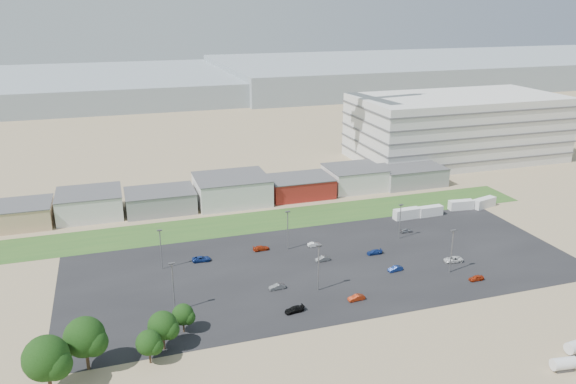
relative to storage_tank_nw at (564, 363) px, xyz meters
name	(u,v)px	position (x,y,z in m)	size (l,w,h in m)	color
ground	(337,311)	(-28.93, 29.64, -1.26)	(700.00, 700.00, 0.00)	#988461
parking_lot	(324,265)	(-23.93, 49.64, -1.26)	(120.00, 50.00, 0.01)	black
grass_strip	(267,221)	(-28.93, 81.64, -1.25)	(160.00, 16.00, 0.02)	#2C5921
hills_backdrop	(221,82)	(11.07, 344.64, 3.24)	(700.00, 200.00, 9.00)	gray
building_row	(196,193)	(-45.93, 100.64, 2.74)	(170.00, 20.00, 8.00)	silver
parking_garage	(456,127)	(61.07, 124.64, 11.24)	(80.00, 40.00, 25.00)	silver
storage_tank_nw	(564,363)	(0.00, 0.00, 0.00)	(4.21, 2.11, 2.53)	silver
box_trailer_a	(407,214)	(9.88, 70.96, 0.21)	(7.88, 2.46, 2.96)	silver
box_trailer_b	(430,211)	(17.49, 70.92, 0.15)	(7.55, 2.36, 2.83)	silver
box_trailer_c	(461,205)	(29.22, 72.72, 0.13)	(7.45, 2.33, 2.80)	silver
box_trailer_d	(484,203)	(36.99, 72.01, 0.20)	(7.80, 2.44, 2.92)	silver
tree_far_left	(47,363)	(-82.18, 20.19, 4.52)	(7.71, 7.71, 11.56)	black
tree_left	(85,341)	(-76.61, 25.02, 4.24)	(7.34, 7.34, 11.01)	black
tree_mid	(149,345)	(-66.46, 23.53, 2.28)	(4.73, 4.73, 7.10)	black
tree_right	(163,328)	(-63.72, 26.97, 2.95)	(5.62, 5.62, 8.44)	black
tree_near	(183,317)	(-59.58, 31.45, 2.02)	(4.38, 4.38, 6.56)	black
lightpole_front_l	(173,287)	(-60.26, 39.55, 4.10)	(1.26, 0.53, 10.72)	slate
lightpole_front_m	(318,268)	(-29.66, 38.81, 4.08)	(1.26, 0.52, 10.69)	slate
lightpole_front_r	(451,251)	(2.32, 37.50, 4.00)	(1.24, 0.52, 10.52)	slate
lightpole_back_l	(161,250)	(-60.67, 59.71, 3.64)	(1.15, 0.48, 9.81)	slate
lightpole_back_m	(288,230)	(-29.37, 61.16, 3.86)	(1.20, 0.50, 10.24)	slate
lightpole_back_r	(400,222)	(0.68, 58.60, 3.51)	(1.12, 0.47, 9.56)	slate
parked_car_0	(453,259)	(6.20, 41.97, -0.63)	(2.11, 4.58, 1.27)	silver
parked_car_1	(395,269)	(-9.34, 41.86, -0.67)	(1.26, 3.62, 1.19)	navy
parked_car_2	(476,278)	(5.72, 32.16, -0.67)	(1.41, 3.51, 1.19)	#9B290E
parked_car_3	(294,309)	(-37.42, 31.79, -0.67)	(1.66, 4.09, 1.19)	black
parked_car_4	(277,287)	(-37.96, 42.01, -0.67)	(1.25, 3.59, 1.18)	#595B5E
parked_car_6	(261,248)	(-35.92, 62.57, -0.66)	(1.69, 4.17, 1.21)	#9B290E
parked_car_7	(322,259)	(-23.51, 52.03, -0.67)	(1.26, 3.62, 1.19)	#595B5E
parked_car_8	(406,230)	(4.63, 61.68, -0.69)	(1.36, 3.39, 1.16)	#A5A5AA
parked_car_9	(201,259)	(-51.27, 60.92, -0.64)	(2.06, 4.47, 1.24)	navy
parked_car_10	(156,335)	(-64.73, 30.86, -0.60)	(1.84, 4.54, 1.32)	#595B5E
parked_car_11	(314,244)	(-22.41, 60.66, -0.71)	(1.18, 3.37, 1.11)	silver
parked_car_12	(374,252)	(-9.82, 51.76, -0.70)	(1.58, 3.90, 1.13)	navy
parked_car_13	(356,298)	(-23.59, 32.27, -0.66)	(1.28, 3.68, 1.21)	#9B290E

